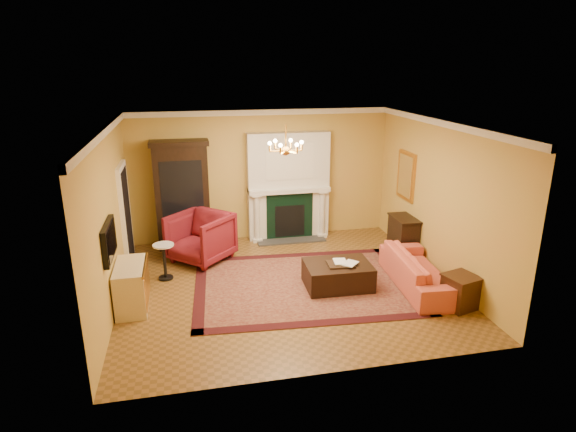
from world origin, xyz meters
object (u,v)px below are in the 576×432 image
object	(u,v)px
wingback_armchair	(200,235)
china_cabinet	(183,197)
console_table	(403,237)
leather_ottoman	(338,275)
pedestal_table	(164,259)
end_table	(460,292)
coral_sofa	(420,265)
commode	(132,286)

from	to	relation	value
wingback_armchair	china_cabinet	bearing A→B (deg)	152.49
china_cabinet	console_table	xyz separation A→B (m)	(4.60, -1.55, -0.74)
china_cabinet	leather_ottoman	distance (m)	4.00
china_cabinet	pedestal_table	distance (m)	1.92
pedestal_table	end_table	world-z (taller)	pedestal_table
coral_sofa	end_table	xyz separation A→B (m)	(0.30, -0.89, -0.15)
commode	coral_sofa	bearing A→B (deg)	-3.68
coral_sofa	console_table	distance (m)	1.55
pedestal_table	commode	distance (m)	1.16
pedestal_table	console_table	size ratio (longest dim) A/B	0.86
pedestal_table	console_table	world-z (taller)	console_table
commode	leather_ottoman	bearing A→B (deg)	-0.25
commode	end_table	size ratio (longest dim) A/B	1.86
coral_sofa	pedestal_table	bearing A→B (deg)	78.68
commode	coral_sofa	xyz separation A→B (m)	(5.15, -0.29, 0.04)
coral_sofa	end_table	bearing A→B (deg)	-156.89
wingback_armchair	commode	size ratio (longest dim) A/B	1.09
wingback_armchair	end_table	bearing A→B (deg)	8.19
end_table	console_table	distance (m)	2.40
commode	console_table	size ratio (longest dim) A/B	1.26
coral_sofa	end_table	world-z (taller)	coral_sofa
pedestal_table	leather_ottoman	xyz separation A→B (m)	(3.15, -1.03, -0.17)
pedestal_table	leather_ottoman	size ratio (longest dim) A/B	0.59
coral_sofa	leather_ottoman	world-z (taller)	coral_sofa
coral_sofa	commode	bearing A→B (deg)	91.44
console_table	pedestal_table	bearing A→B (deg)	-176.75
china_cabinet	leather_ottoman	world-z (taller)	china_cabinet
china_cabinet	end_table	world-z (taller)	china_cabinet
wingback_armchair	end_table	xyz separation A→B (m)	(4.22, -3.01, -0.29)
leather_ottoman	china_cabinet	bearing A→B (deg)	136.82
wingback_armchair	console_table	size ratio (longest dim) A/B	1.37
china_cabinet	wingback_armchair	size ratio (longest dim) A/B	2.04
console_table	leather_ottoman	distance (m)	2.21
china_cabinet	pedestal_table	world-z (taller)	china_cabinet
commode	end_table	xyz separation A→B (m)	(5.45, -1.18, -0.11)
china_cabinet	commode	distance (m)	3.01
pedestal_table	commode	world-z (taller)	commode
coral_sofa	end_table	distance (m)	0.95
wingback_armchair	pedestal_table	size ratio (longest dim) A/B	1.58
china_cabinet	commode	xyz separation A→B (m)	(-0.91, -2.77, -0.77)
coral_sofa	console_table	bearing A→B (deg)	-8.69
china_cabinet	coral_sofa	bearing A→B (deg)	-36.15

